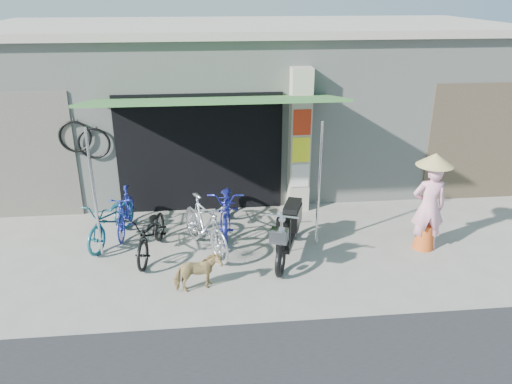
{
  "coord_description": "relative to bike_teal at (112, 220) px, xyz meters",
  "views": [
    {
      "loc": [
        -1.05,
        -7.32,
        4.46
      ],
      "look_at": [
        -0.2,
        1.0,
        1.0
      ],
      "focal_mm": 35.0,
      "sensor_mm": 36.0,
      "label": 1
    }
  ],
  "objects": [
    {
      "name": "nun",
      "position": [
        5.71,
        -0.86,
        0.46
      ],
      "size": [
        0.64,
        0.64,
        1.82
      ],
      "rotation": [
        0.0,
        0.0,
        3.04
      ],
      "color": "#F7A6BF",
      "rests_on": "ground"
    },
    {
      "name": "bike_navy",
      "position": [
        2.16,
        0.2,
        0.06
      ],
      "size": [
        0.81,
        1.93,
        0.99
      ],
      "primitive_type": "imported",
      "rotation": [
        0.0,
        0.0,
        -0.08
      ],
      "color": "navy",
      "rests_on": "ground"
    },
    {
      "name": "ground",
      "position": [
        2.87,
        -1.28,
        -0.44
      ],
      "size": [
        80.0,
        80.0,
        0.0
      ],
      "primitive_type": "plane",
      "color": "#9A968B",
      "rests_on": "ground"
    },
    {
      "name": "bike_blue",
      "position": [
        0.2,
        0.34,
        0.0
      ],
      "size": [
        0.5,
        1.48,
        0.88
      ],
      "primitive_type": "imported",
      "rotation": [
        0.0,
        0.0,
        -0.06
      ],
      "color": "#222D9E",
      "rests_on": "ground"
    },
    {
      "name": "bike_silver",
      "position": [
        1.73,
        -0.56,
        0.08
      ],
      "size": [
        1.18,
        1.75,
        1.03
      ],
      "primitive_type": "imported",
      "rotation": [
        0.0,
        0.0,
        0.45
      ],
      "color": "silver",
      "rests_on": "ground"
    },
    {
      "name": "bike_black",
      "position": [
        0.79,
        -0.6,
        -0.01
      ],
      "size": [
        0.85,
        1.7,
        0.85
      ],
      "primitive_type": "imported",
      "rotation": [
        0.0,
        0.0,
        -0.18
      ],
      "color": "black",
      "rests_on": "ground"
    },
    {
      "name": "neighbour_left",
      "position": [
        -2.13,
        1.31,
        0.86
      ],
      "size": [
        2.6,
        0.06,
        2.6
      ],
      "primitive_type": "cube",
      "color": "#6B665B",
      "rests_on": "ground"
    },
    {
      "name": "shop_pillar",
      "position": [
        3.72,
        1.16,
        1.06
      ],
      "size": [
        0.42,
        0.44,
        3.0
      ],
      "color": "#B8AF9D",
      "rests_on": "ground"
    },
    {
      "name": "bike_teal",
      "position": [
        0.0,
        0.0,
        0.0
      ],
      "size": [
        1.1,
        1.76,
        0.87
      ],
      "primitive_type": "imported",
      "rotation": [
        0.0,
        0.0,
        -0.34
      ],
      "color": "#185A6D",
      "rests_on": "ground"
    },
    {
      "name": "awning",
      "position": [
        1.97,
        0.34,
        2.08
      ],
      "size": [
        4.6,
        1.88,
        2.72
      ],
      "color": "#356A30",
      "rests_on": "ground"
    },
    {
      "name": "street_dog",
      "position": [
        1.6,
        -1.84,
        -0.12
      ],
      "size": [
        0.81,
        0.54,
        0.63
      ],
      "primitive_type": "imported",
      "rotation": [
        0.0,
        0.0,
        1.86
      ],
      "color": "tan",
      "rests_on": "ground"
    },
    {
      "name": "bicycle_shop",
      "position": [
        2.87,
        3.81,
        1.4
      ],
      "size": [
        12.3,
        5.3,
        3.66
      ],
      "color": "#A5ABA2",
      "rests_on": "ground"
    },
    {
      "name": "moped",
      "position": [
        3.2,
        -0.85,
        0.06
      ],
      "size": [
        0.86,
        1.87,
        1.09
      ],
      "rotation": [
        0.0,
        0.0,
        -0.34
      ],
      "color": "black",
      "rests_on": "ground"
    },
    {
      "name": "neighbour_right",
      "position": [
        7.87,
        1.31,
        0.86
      ],
      "size": [
        2.6,
        0.06,
        2.6
      ],
      "primitive_type": "cube",
      "color": "brown",
      "rests_on": "ground"
    }
  ]
}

